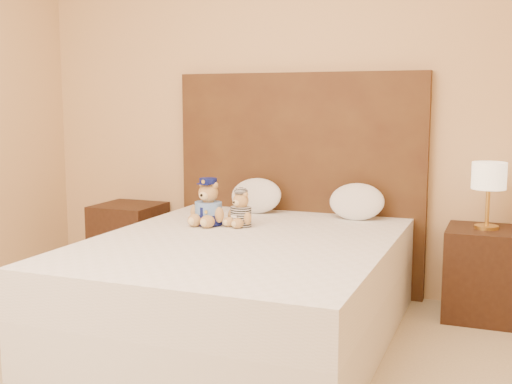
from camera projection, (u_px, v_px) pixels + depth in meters
bed at (242, 287)px, 3.59m from camera, size 1.60×2.00×0.55m
headboard at (298, 182)px, 4.45m from camera, size 1.75×0.08×1.50m
nightstand_left at (129, 241)px, 4.78m from camera, size 0.45×0.45×0.55m
nightstand_right at (484, 273)px, 3.87m from camera, size 0.45×0.45×0.55m
lamp at (489, 179)px, 3.79m from camera, size 0.20×0.20×0.40m
teddy_police at (208, 202)px, 3.93m from camera, size 0.28×0.27×0.29m
teddy_prisoner at (241, 208)px, 3.90m from camera, size 0.25×0.25×0.22m
pillow_left at (256, 194)px, 4.38m from camera, size 0.36×0.23×0.25m
pillow_right at (357, 200)px, 4.13m from camera, size 0.36×0.23×0.25m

